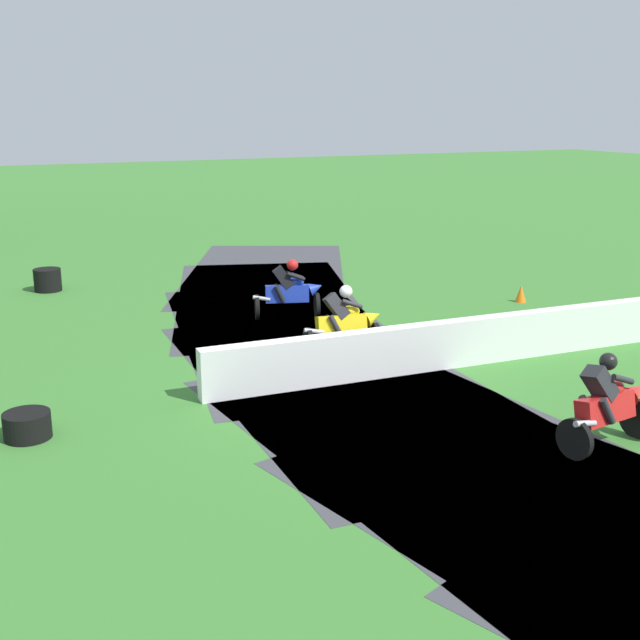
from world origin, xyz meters
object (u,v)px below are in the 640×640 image
object	(u,v)px
motorcycle_trailing_red	(608,403)
tire_stack_mid_a	(27,425)
motorcycle_lead_blue	(290,291)
tire_stack_near	(48,280)
traffic_cone	(521,293)
motorcycle_chase_yellow	(345,321)

from	to	relation	value
motorcycle_trailing_red	tire_stack_mid_a	world-z (taller)	motorcycle_trailing_red
motorcycle_lead_blue	tire_stack_mid_a	bearing A→B (deg)	-143.04
tire_stack_near	traffic_cone	size ratio (longest dim) A/B	1.63
motorcycle_chase_yellow	traffic_cone	size ratio (longest dim) A/B	3.90
motorcycle_chase_yellow	motorcycle_trailing_red	distance (m)	5.88
tire_stack_near	traffic_cone	bearing A→B (deg)	-31.18
motorcycle_chase_yellow	tire_stack_near	bearing A→B (deg)	119.01
motorcycle_lead_blue	tire_stack_near	world-z (taller)	motorcycle_lead_blue
motorcycle_lead_blue	motorcycle_chase_yellow	size ratio (longest dim) A/B	0.99
motorcycle_lead_blue	tire_stack_near	distance (m)	7.23
motorcycle_lead_blue	traffic_cone	world-z (taller)	motorcycle_lead_blue
motorcycle_trailing_red	tire_stack_mid_a	bearing A→B (deg)	152.96
motorcycle_chase_yellow	tire_stack_mid_a	world-z (taller)	motorcycle_chase_yellow
motorcycle_lead_blue	tire_stack_near	size ratio (longest dim) A/B	2.37
tire_stack_mid_a	motorcycle_chase_yellow	bearing A→B (deg)	16.22
motorcycle_chase_yellow	traffic_cone	xyz separation A→B (m)	(6.01, 1.95, -0.43)
motorcycle_lead_blue	tire_stack_mid_a	distance (m)	7.94
motorcycle_trailing_red	tire_stack_near	world-z (taller)	motorcycle_trailing_red
motorcycle_chase_yellow	motorcycle_trailing_red	bearing A→B (deg)	-76.47
tire_stack_near	traffic_cone	xyz separation A→B (m)	(10.67, -6.45, -0.08)
motorcycle_lead_blue	motorcycle_trailing_red	distance (m)	8.76
motorcycle_trailing_red	traffic_cone	size ratio (longest dim) A/B	3.80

